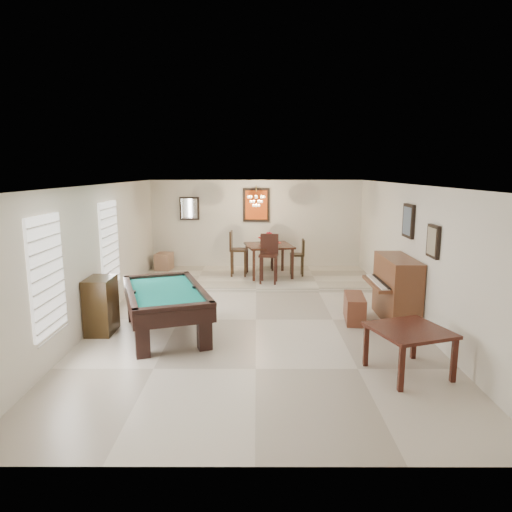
{
  "coord_description": "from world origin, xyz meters",
  "views": [
    {
      "loc": [
        0.02,
        -8.51,
        2.86
      ],
      "look_at": [
        0.0,
        0.6,
        1.15
      ],
      "focal_mm": 32.0,
      "sensor_mm": 36.0,
      "label": 1
    }
  ],
  "objects_px": {
    "dining_chair_north": "(267,252)",
    "upright_piano": "(389,289)",
    "dining_chair_west": "(239,253)",
    "dining_chair_east": "(297,258)",
    "apothecary_chest": "(101,305)",
    "chandelier": "(256,197)",
    "pool_table": "(166,312)",
    "corner_bench": "(164,261)",
    "dining_chair_south": "(269,259)",
    "piano_bench": "(354,308)",
    "dining_table": "(269,258)",
    "flower_vase": "(269,236)",
    "square_table": "(408,351)"
  },
  "relations": [
    {
      "from": "dining_chair_north",
      "to": "upright_piano",
      "type": "bearing_deg",
      "value": 116.86
    },
    {
      "from": "dining_chair_west",
      "to": "dining_chair_east",
      "type": "height_order",
      "value": "dining_chair_west"
    },
    {
      "from": "apothecary_chest",
      "to": "dining_chair_north",
      "type": "relative_size",
      "value": 0.99
    },
    {
      "from": "apothecary_chest",
      "to": "chandelier",
      "type": "distance_m",
      "value": 5.08
    },
    {
      "from": "pool_table",
      "to": "corner_bench",
      "type": "distance_m",
      "value": 4.91
    },
    {
      "from": "pool_table",
      "to": "dining_chair_south",
      "type": "height_order",
      "value": "dining_chair_south"
    },
    {
      "from": "piano_bench",
      "to": "dining_table",
      "type": "xyz_separation_m",
      "value": [
        -1.57,
        3.32,
        0.35
      ]
    },
    {
      "from": "corner_bench",
      "to": "piano_bench",
      "type": "bearing_deg",
      "value": -42.38
    },
    {
      "from": "dining_chair_west",
      "to": "dining_chair_south",
      "type": "bearing_deg",
      "value": -134.11
    },
    {
      "from": "chandelier",
      "to": "apothecary_chest",
      "type": "bearing_deg",
      "value": -125.15
    },
    {
      "from": "piano_bench",
      "to": "dining_table",
      "type": "distance_m",
      "value": 3.69
    },
    {
      "from": "chandelier",
      "to": "flower_vase",
      "type": "bearing_deg",
      "value": 12.01
    },
    {
      "from": "dining_chair_west",
      "to": "dining_chair_east",
      "type": "bearing_deg",
      "value": -87.54
    },
    {
      "from": "piano_bench",
      "to": "dining_chair_north",
      "type": "distance_m",
      "value": 4.37
    },
    {
      "from": "piano_bench",
      "to": "dining_chair_west",
      "type": "distance_m",
      "value": 4.12
    },
    {
      "from": "apothecary_chest",
      "to": "dining_chair_east",
      "type": "distance_m",
      "value": 5.55
    },
    {
      "from": "dining_chair_west",
      "to": "chandelier",
      "type": "relative_size",
      "value": 1.98
    },
    {
      "from": "corner_bench",
      "to": "dining_chair_south",
      "type": "bearing_deg",
      "value": -28.36
    },
    {
      "from": "apothecary_chest",
      "to": "chandelier",
      "type": "bearing_deg",
      "value": 54.85
    },
    {
      "from": "dining_chair_north",
      "to": "dining_chair_west",
      "type": "bearing_deg",
      "value": 40.24
    },
    {
      "from": "upright_piano",
      "to": "pool_table",
      "type": "bearing_deg",
      "value": -169.73
    },
    {
      "from": "dining_table",
      "to": "chandelier",
      "type": "bearing_deg",
      "value": -167.99
    },
    {
      "from": "apothecary_chest",
      "to": "flower_vase",
      "type": "relative_size",
      "value": 4.61
    },
    {
      "from": "apothecary_chest",
      "to": "corner_bench",
      "type": "xyz_separation_m",
      "value": [
        0.16,
        4.77,
        -0.15
      ]
    },
    {
      "from": "upright_piano",
      "to": "dining_chair_east",
      "type": "xyz_separation_m",
      "value": [
        -1.49,
        3.3,
        -0.02
      ]
    },
    {
      "from": "corner_bench",
      "to": "pool_table",
      "type": "bearing_deg",
      "value": -78.34
    },
    {
      "from": "square_table",
      "to": "apothecary_chest",
      "type": "relative_size",
      "value": 0.97
    },
    {
      "from": "apothecary_chest",
      "to": "dining_chair_north",
      "type": "xyz_separation_m",
      "value": [
        3.05,
        4.71,
        0.13
      ]
    },
    {
      "from": "dining_table",
      "to": "flower_vase",
      "type": "xyz_separation_m",
      "value": [
        0.0,
        0.0,
        0.58
      ]
    },
    {
      "from": "square_table",
      "to": "chandelier",
      "type": "relative_size",
      "value": 1.63
    },
    {
      "from": "square_table",
      "to": "dining_chair_north",
      "type": "distance_m",
      "value": 6.66
    },
    {
      "from": "pool_table",
      "to": "corner_bench",
      "type": "relative_size",
      "value": 4.59
    },
    {
      "from": "dining_table",
      "to": "dining_chair_west",
      "type": "relative_size",
      "value": 0.97
    },
    {
      "from": "piano_bench",
      "to": "chandelier",
      "type": "distance_m",
      "value": 4.24
    },
    {
      "from": "piano_bench",
      "to": "dining_chair_west",
      "type": "height_order",
      "value": "dining_chair_west"
    },
    {
      "from": "upright_piano",
      "to": "dining_chair_west",
      "type": "height_order",
      "value": "dining_chair_west"
    },
    {
      "from": "pool_table",
      "to": "upright_piano",
      "type": "distance_m",
      "value": 4.24
    },
    {
      "from": "square_table",
      "to": "dining_table",
      "type": "height_order",
      "value": "dining_table"
    },
    {
      "from": "flower_vase",
      "to": "dining_chair_north",
      "type": "distance_m",
      "value": 0.91
    },
    {
      "from": "dining_chair_north",
      "to": "dining_chair_west",
      "type": "xyz_separation_m",
      "value": [
        -0.75,
        -0.7,
        0.09
      ]
    },
    {
      "from": "square_table",
      "to": "dining_table",
      "type": "bearing_deg",
      "value": 107.99
    },
    {
      "from": "apothecary_chest",
      "to": "dining_chair_north",
      "type": "bearing_deg",
      "value": 57.08
    },
    {
      "from": "dining_chair_east",
      "to": "dining_chair_west",
      "type": "bearing_deg",
      "value": -88.83
    },
    {
      "from": "dining_chair_west",
      "to": "corner_bench",
      "type": "relative_size",
      "value": 2.32
    },
    {
      "from": "pool_table",
      "to": "corner_bench",
      "type": "height_order",
      "value": "pool_table"
    },
    {
      "from": "dining_chair_south",
      "to": "dining_chair_west",
      "type": "distance_m",
      "value": 1.11
    },
    {
      "from": "flower_vase",
      "to": "dining_chair_north",
      "type": "height_order",
      "value": "flower_vase"
    },
    {
      "from": "apothecary_chest",
      "to": "dining_chair_north",
      "type": "distance_m",
      "value": 5.61
    },
    {
      "from": "dining_table",
      "to": "flower_vase",
      "type": "distance_m",
      "value": 0.58
    },
    {
      "from": "dining_chair_east",
      "to": "flower_vase",
      "type": "bearing_deg",
      "value": -87.07
    }
  ]
}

